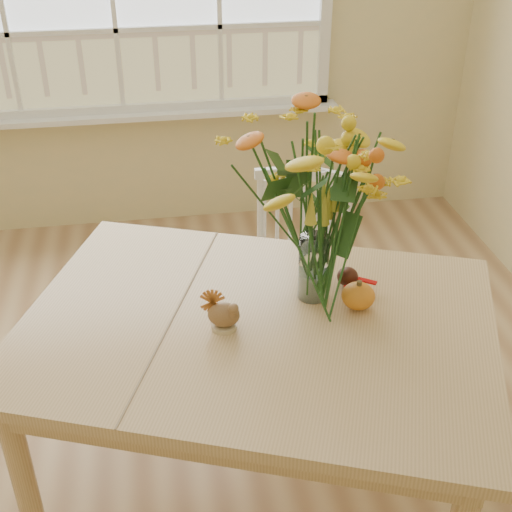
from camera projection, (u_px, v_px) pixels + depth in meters
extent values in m
cube|color=white|center=(124.00, 116.00, 3.80)|extent=(2.42, 0.12, 0.03)
cube|color=tan|center=(257.00, 327.00, 2.08)|extent=(1.68, 1.45, 0.04)
cube|color=tan|center=(257.00, 345.00, 2.11)|extent=(1.53, 1.30, 0.10)
cylinder|color=tan|center=(26.00, 487.00, 2.03)|extent=(0.07, 0.07, 0.72)
cylinder|color=tan|center=(126.00, 322.00, 2.73)|extent=(0.07, 0.07, 0.72)
cylinder|color=tan|center=(444.00, 362.00, 2.52)|extent=(0.07, 0.07, 0.72)
cube|color=white|center=(298.00, 291.00, 2.83)|extent=(0.50, 0.49, 0.05)
cube|color=white|center=(303.00, 225.00, 2.84)|extent=(0.39, 0.16, 0.45)
cylinder|color=white|center=(255.00, 350.00, 2.84)|extent=(0.03, 0.03, 0.39)
cylinder|color=white|center=(265.00, 309.00, 3.08)|extent=(0.03, 0.03, 0.39)
cylinder|color=white|center=(330.00, 357.00, 2.79)|extent=(0.03, 0.03, 0.39)
cylinder|color=white|center=(334.00, 316.00, 3.04)|extent=(0.03, 0.03, 0.39)
cylinder|color=white|center=(313.00, 267.00, 2.13)|extent=(0.09, 0.09, 0.22)
ellipsoid|color=orange|center=(358.00, 297.00, 2.11)|extent=(0.10, 0.10, 0.08)
cylinder|color=#CCB78C|center=(224.00, 326.00, 2.04)|extent=(0.08, 0.08, 0.01)
ellipsoid|color=brown|center=(224.00, 315.00, 2.01)|extent=(0.11, 0.09, 0.08)
ellipsoid|color=#38160F|center=(347.00, 277.00, 2.22)|extent=(0.07, 0.07, 0.06)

